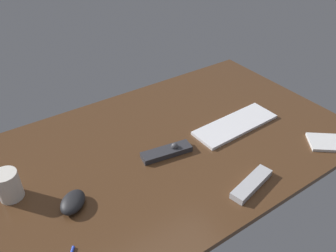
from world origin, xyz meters
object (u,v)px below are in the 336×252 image
Objects in this scene: notepad at (326,142)px; tv_remote at (252,184)px; media_remote at (167,151)px; keyboard at (235,125)px; computer_mouse at (73,202)px; coffee_mug at (8,185)px.

tv_remote is at bearing 179.87° from notepad.
media_remote reaches higher than notepad.
media_remote is at bearing 176.21° from keyboard.
computer_mouse reaches higher than keyboard.
media_remote is (36.36, 4.10, -0.71)cm from computer_mouse.
tv_remote is at bearing -55.42° from media_remote.
keyboard is 83.31cm from coffee_mug.
computer_mouse is 0.54× the size of tv_remote.
notepad is at bearing -60.67° from computer_mouse.
computer_mouse is at bearing 164.76° from notepad.
tv_remote is 1.85× the size of coffee_mug.
coffee_mug is at bearing 159.45° from notepad.
computer_mouse reaches higher than tv_remote.
keyboard is at bearing -7.82° from coffee_mug.
media_remote is (-31.98, 1.11, 0.55)cm from keyboard.
keyboard is 32.00cm from media_remote.
notepad is (19.80, -27.00, -0.05)cm from keyboard.
keyboard is at bearing -42.92° from computer_mouse.
keyboard and notepad have the same top height.
coffee_mug is 109.26cm from notepad.
tv_remote is 74.37cm from coffee_mug.
media_remote is 1.06× the size of tv_remote.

